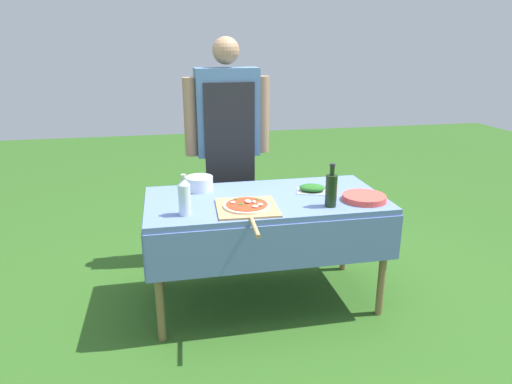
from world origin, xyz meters
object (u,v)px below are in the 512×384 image
object	(u,v)px
prep_table	(265,210)
plate_stack	(364,198)
oil_bottle	(331,190)
water_bottle	(184,196)
person_cook	(228,134)
herb_container	(312,188)
mixing_tub	(199,183)
pizza_on_peel	(247,207)

from	to	relation	value
prep_table	plate_stack	xyz separation A→B (m)	(0.58, -0.17, 0.10)
oil_bottle	water_bottle	bearing A→B (deg)	178.18
person_cook	plate_stack	world-z (taller)	person_cook
oil_bottle	herb_container	xyz separation A→B (m)	(-0.02, 0.28, -0.08)
oil_bottle	plate_stack	world-z (taller)	oil_bottle
mixing_tub	plate_stack	distance (m)	1.05
person_cook	pizza_on_peel	world-z (taller)	person_cook
herb_container	mixing_tub	xyz separation A→B (m)	(-0.71, 0.18, 0.02)
pizza_on_peel	mixing_tub	size ratio (longest dim) A/B	3.42
person_cook	water_bottle	xyz separation A→B (m)	(-0.37, -0.91, -0.16)
person_cook	pizza_on_peel	size ratio (longest dim) A/B	2.77
person_cook	oil_bottle	world-z (taller)	person_cook
prep_table	water_bottle	bearing A→B (deg)	-158.19
plate_stack	person_cook	bearing A→B (deg)	129.22
oil_bottle	mixing_tub	xyz separation A→B (m)	(-0.73, 0.46, -0.06)
oil_bottle	mixing_tub	world-z (taller)	oil_bottle
pizza_on_peel	oil_bottle	bearing A→B (deg)	-2.42
person_cook	mixing_tub	size ratio (longest dim) A/B	9.48
pizza_on_peel	oil_bottle	xyz separation A→B (m)	(0.49, -0.04, 0.09)
pizza_on_peel	oil_bottle	world-z (taller)	oil_bottle
person_cook	plate_stack	xyz separation A→B (m)	(0.72, -0.88, -0.25)
person_cook	herb_container	size ratio (longest dim) A/B	7.28
mixing_tub	pizza_on_peel	bearing A→B (deg)	-60.05
oil_bottle	herb_container	bearing A→B (deg)	94.25
pizza_on_peel	plate_stack	xyz separation A→B (m)	(0.73, 0.01, 0.00)
pizza_on_peel	plate_stack	size ratio (longest dim) A/B	2.25
herb_container	water_bottle	bearing A→B (deg)	-162.80
person_cook	herb_container	distance (m)	0.83
person_cook	oil_bottle	xyz separation A→B (m)	(0.48, -0.93, -0.17)
plate_stack	herb_container	bearing A→B (deg)	138.70
person_cook	water_bottle	bearing A→B (deg)	65.97
herb_container	plate_stack	bearing A→B (deg)	-41.30
person_cook	plate_stack	size ratio (longest dim) A/B	6.25
prep_table	herb_container	xyz separation A→B (m)	(0.32, 0.05, 0.11)
pizza_on_peel	oil_bottle	distance (m)	0.50
pizza_on_peel	herb_container	bearing A→B (deg)	29.66
pizza_on_peel	herb_container	distance (m)	0.53
prep_table	water_bottle	xyz separation A→B (m)	(-0.51, -0.20, 0.20)
pizza_on_peel	plate_stack	distance (m)	0.73
person_cook	water_bottle	size ratio (longest dim) A/B	7.17
water_bottle	herb_container	bearing A→B (deg)	17.20
mixing_tub	prep_table	bearing A→B (deg)	-30.95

